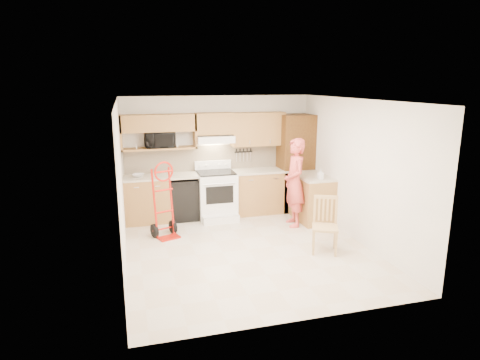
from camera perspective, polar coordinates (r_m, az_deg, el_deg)
name	(u,v)px	position (r m, az deg, el deg)	size (l,w,h in m)	color
floor	(248,250)	(7.19, 1.07, -9.54)	(4.00, 4.50, 0.02)	#C7B598
ceiling	(248,99)	(6.63, 1.17, 10.96)	(4.00, 4.50, 0.02)	white
wall_back	(218,155)	(8.95, -3.00, 3.44)	(4.00, 0.02, 2.50)	silver
wall_front	(305,222)	(4.76, 8.91, -5.65)	(4.00, 0.02, 2.50)	silver
wall_left	(120,186)	(6.53, -16.04, -0.78)	(0.02, 4.50, 2.50)	silver
wall_right	(358,171)	(7.61, 15.80, 1.19)	(0.02, 4.50, 2.50)	silver
backsplash	(218,157)	(8.93, -2.96, 3.10)	(3.92, 0.03, 0.55)	beige
lower_cab_left	(147,200)	(8.63, -12.60, -2.69)	(0.90, 0.60, 0.90)	olive
dishwasher	(184,199)	(8.70, -7.65, -2.53)	(0.60, 0.60, 0.85)	black
lower_cab_right	(259,192)	(9.04, 2.63, -1.64)	(1.14, 0.60, 0.90)	olive
countertop_left	(161,176)	(8.53, -10.74, 0.48)	(1.50, 0.63, 0.04)	beige
countertop_right	(259,171)	(8.93, 2.66, 1.27)	(1.14, 0.63, 0.04)	beige
cab_return_right	(312,199)	(8.64, 9.79, -2.55)	(0.60, 1.00, 0.90)	olive
countertop_return	(313,176)	(8.52, 9.91, 0.50)	(0.63, 1.00, 0.04)	beige
pantry_tall	(295,163)	(9.19, 7.55, 2.34)	(0.70, 0.60, 2.10)	#5C3A10
upper_cab_left	(158,123)	(8.50, -11.13, 7.66)	(1.50, 0.33, 0.34)	olive
upper_shelf_mw	(159,148)	(8.56, -10.98, 4.26)	(1.50, 0.33, 0.04)	olive
upper_cab_center	(214,124)	(8.66, -3.59, 7.72)	(0.76, 0.33, 0.44)	olive
upper_cab_right	(258,129)	(8.92, 2.46, 6.99)	(1.14, 0.33, 0.70)	olive
range_hood	(215,139)	(8.63, -3.47, 5.63)	(0.76, 0.46, 0.14)	white
knife_strip	(244,155)	(9.03, 0.49, 3.49)	(0.40, 0.05, 0.29)	black
microwave	(160,140)	(8.54, -10.95, 5.45)	(0.58, 0.39, 0.32)	black
range	(217,191)	(8.63, -3.19, -1.52)	(0.78, 1.03, 1.15)	white
person	(295,183)	(8.17, 7.48, -0.36)	(0.63, 0.41, 1.73)	#C94741
hand_truck	(165,204)	(7.65, -10.21, -3.20)	(0.50, 0.46, 1.27)	red
dining_chair	(325,225)	(7.07, 11.57, -6.11)	(0.42, 0.45, 0.93)	tan
soap_bottle	(321,174)	(8.19, 10.98, 0.79)	(0.09, 0.09, 0.20)	white
bowl	(138,175)	(8.50, -13.75, 0.61)	(0.24, 0.24, 0.06)	white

